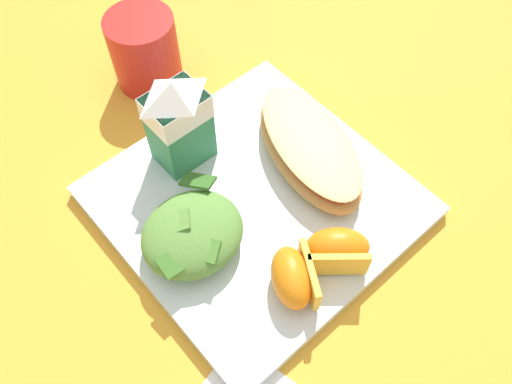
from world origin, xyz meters
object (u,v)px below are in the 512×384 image
milk_carton (178,119)px  orange_wedge_middle (338,249)px  green_salad_pile (189,230)px  drinking_red_cup (145,51)px  cheesy_pizza_bread (306,145)px  orange_wedge_front (294,277)px  white_plate (256,201)px

milk_carton → orange_wedge_middle: size_ratio=1.60×
green_salad_pile → drinking_red_cup: size_ratio=1.18×
milk_carton → drinking_red_cup: (0.05, 0.13, -0.03)m
orange_wedge_middle → green_salad_pile: bearing=130.7°
cheesy_pizza_bread → orange_wedge_front: 0.15m
orange_wedge_front → orange_wedge_middle: (0.05, -0.01, 0.00)m
cheesy_pizza_bread → orange_wedge_middle: (-0.06, -0.11, 0.00)m
milk_carton → orange_wedge_front: 0.19m
milk_carton → drinking_red_cup: 0.14m
green_salad_pile → drinking_red_cup: bearing=64.7°
white_plate → orange_wedge_middle: orange_wedge_middle is taller
orange_wedge_middle → drinking_red_cup: drinking_red_cup is taller
orange_wedge_middle → drinking_red_cup: 0.33m
white_plate → orange_wedge_middle: size_ratio=4.06×
white_plate → drinking_red_cup: (0.02, 0.22, 0.04)m
orange_wedge_middle → drinking_red_cup: size_ratio=0.78×
white_plate → green_salad_pile: bearing=176.6°
drinking_red_cup → orange_wedge_middle: bearing=-92.2°
milk_carton → green_salad_pile: bearing=-123.7°
drinking_red_cup → white_plate: bearing=-96.0°
cheesy_pizza_bread → orange_wedge_front: orange_wedge_front is taller
white_plate → orange_wedge_front: orange_wedge_front is taller
milk_carton → cheesy_pizza_bread: bearing=-42.0°
white_plate → green_salad_pile: green_salad_pile is taller
drinking_red_cup → orange_wedge_front: bearing=-101.1°
orange_wedge_front → orange_wedge_middle: 0.05m
green_salad_pile → orange_wedge_middle: green_salad_pile is taller
white_plate → green_salad_pile: 0.08m
white_plate → orange_wedge_front: size_ratio=4.00×
white_plate → orange_wedge_middle: 0.11m
green_salad_pile → milk_carton: milk_carton is taller
white_plate → cheesy_pizza_bread: size_ratio=1.51×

